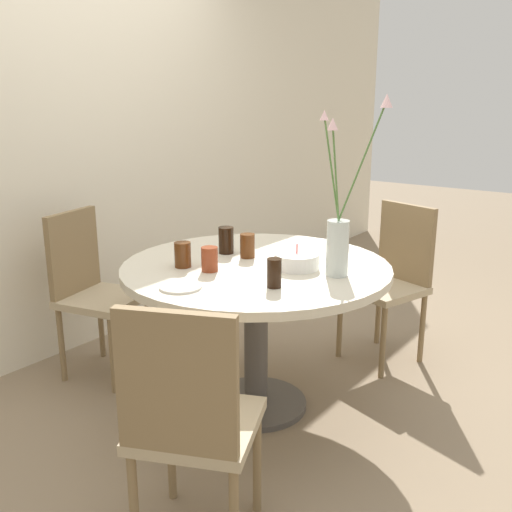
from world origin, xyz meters
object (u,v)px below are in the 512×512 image
at_px(birthday_cake, 297,261).
at_px(drink_glass_2, 226,240).
at_px(chair_far_back, 189,416).
at_px(side_plate, 181,287).
at_px(drink_glass_3, 183,255).
at_px(drink_glass_4, 210,259).
at_px(chair_near_front, 393,273).
at_px(flower_vase, 340,232).
at_px(drink_glass_1, 274,273).
at_px(drink_glass_0, 248,246).
at_px(chair_right_flank, 91,284).

relative_size(birthday_cake, drink_glass_2, 1.54).
height_order(chair_far_back, side_plate, chair_far_back).
height_order(birthday_cake, drink_glass_3, drink_glass_3).
bearing_deg(drink_glass_4, chair_near_front, -18.35).
relative_size(chair_near_front, flower_vase, 1.19).
height_order(drink_glass_1, drink_glass_3, drink_glass_1).
bearing_deg(chair_far_back, drink_glass_3, -69.74).
distance_m(birthday_cake, flower_vase, 0.27).
bearing_deg(drink_glass_3, birthday_cake, -55.29).
xyz_separation_m(chair_far_back, side_plate, (0.44, 0.45, 0.23)).
distance_m(side_plate, drink_glass_2, 0.58).
bearing_deg(chair_far_back, flower_vase, -113.73).
relative_size(flower_vase, drink_glass_3, 6.58).
height_order(drink_glass_1, drink_glass_2, drink_glass_2).
bearing_deg(drink_glass_0, chair_far_back, -152.07).
distance_m(chair_far_back, flower_vase, 1.07).
bearing_deg(birthday_cake, drink_glass_3, 124.71).
distance_m(drink_glass_3, drink_glass_4, 0.15).
relative_size(chair_right_flank, drink_glass_4, 8.23).
bearing_deg(drink_glass_4, side_plate, -166.07).
distance_m(birthday_cake, drink_glass_3, 0.53).
bearing_deg(chair_far_back, chair_right_flank, -50.35).
height_order(chair_right_flank, birthday_cake, chair_right_flank).
bearing_deg(drink_glass_2, chair_right_flank, 112.91).
bearing_deg(drink_glass_3, chair_right_flank, 89.56).
height_order(chair_far_back, birthday_cake, chair_far_back).
bearing_deg(birthday_cake, chair_right_flank, 104.36).
xyz_separation_m(drink_glass_0, drink_glass_1, (-0.30, -0.37, 0.00)).
xyz_separation_m(birthday_cake, drink_glass_0, (0.01, 0.30, 0.02)).
relative_size(chair_right_flank, chair_far_back, 1.00).
bearing_deg(drink_glass_1, chair_near_front, -0.99).
bearing_deg(chair_far_back, drink_glass_1, -102.37).
xyz_separation_m(chair_right_flank, drink_glass_2, (0.31, -0.73, 0.30)).
bearing_deg(drink_glass_0, chair_near_front, -23.97).
bearing_deg(birthday_cake, chair_far_back, -167.11).
relative_size(chair_near_front, drink_glass_3, 7.80).
height_order(chair_far_back, flower_vase, flower_vase).
bearing_deg(drink_glass_3, drink_glass_0, -24.13).
xyz_separation_m(side_plate, drink_glass_4, (0.26, 0.06, 0.05)).
xyz_separation_m(birthday_cake, drink_glass_3, (-0.30, 0.44, 0.02)).
relative_size(drink_glass_2, drink_glass_3, 1.14).
xyz_separation_m(chair_near_front, drink_glass_0, (-0.89, 0.39, 0.29)).
bearing_deg(drink_glass_4, drink_glass_3, 99.93).
height_order(drink_glass_1, drink_glass_4, drink_glass_1).
bearing_deg(chair_right_flank, birthday_cake, -89.41).
bearing_deg(flower_vase, birthday_cake, 94.61).
bearing_deg(chair_near_front, drink_glass_4, -91.56).
bearing_deg(drink_glass_2, birthday_cake, -91.29).
relative_size(chair_right_flank, side_plate, 5.20).
bearing_deg(drink_glass_1, flower_vase, -23.38).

